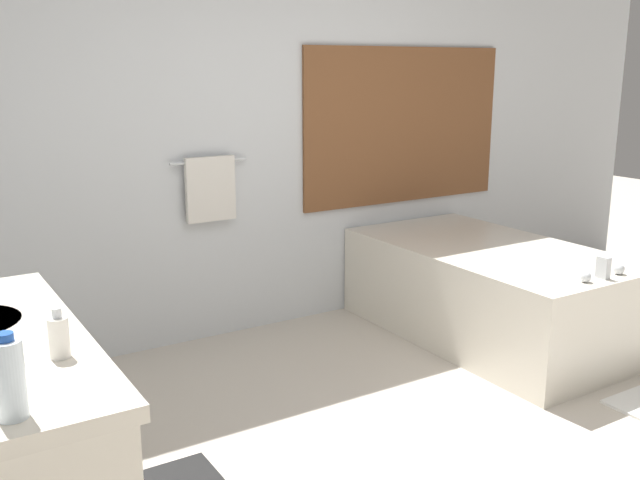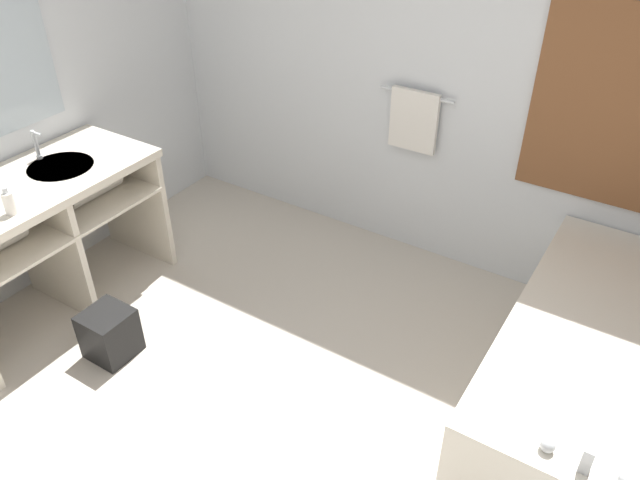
% 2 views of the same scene
% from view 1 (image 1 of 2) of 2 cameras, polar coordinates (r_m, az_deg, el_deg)
% --- Properties ---
extents(wall_back_with_blinds, '(7.40, 0.13, 2.70)m').
position_cam_1_polar(wall_back_with_blinds, '(4.61, -5.34, 9.10)').
color(wall_back_with_blinds, silver).
rests_on(wall_back_with_blinds, ground_plane).
extents(bathtub, '(1.02, 1.84, 0.72)m').
position_cam_1_polar(bathtub, '(4.74, 13.42, -3.65)').
color(bathtub, silver).
rests_on(bathtub, ground_plane).
extents(water_bottle_2, '(0.08, 0.08, 0.22)m').
position_cam_1_polar(water_bottle_2, '(1.89, -23.61, -10.12)').
color(water_bottle_2, white).
rests_on(water_bottle_2, vanity_counter).
extents(soap_dispenser, '(0.06, 0.06, 0.15)m').
position_cam_1_polar(soap_dispenser, '(2.22, -20.16, -7.26)').
color(soap_dispenser, white).
rests_on(soap_dispenser, vanity_counter).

